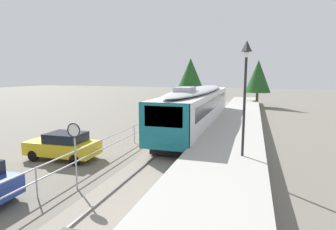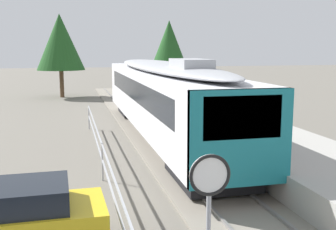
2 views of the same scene
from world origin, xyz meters
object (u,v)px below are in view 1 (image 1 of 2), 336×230
Objects in this scene: platform_lamp_mid_platform at (246,77)px; parked_hatchback_yellow at (63,146)px; commuter_train at (198,105)px; speed_limit_sign at (74,139)px.

parked_hatchback_yellow is at bearing -176.26° from platform_lamp_mid_platform.
platform_lamp_mid_platform is at bearing -67.04° from commuter_train.
speed_limit_sign is at bearing -99.92° from commuter_train.
parked_hatchback_yellow is (-5.54, -10.34, -1.35)m from commuter_train.
commuter_train is 10.83m from platform_lamp_mid_platform.
platform_lamp_mid_platform is 1.91× the size of speed_limit_sign.
speed_limit_sign is 4.72m from parked_hatchback_yellow.
parked_hatchback_yellow is at bearing 134.38° from speed_limit_sign.
commuter_train is 11.81m from parked_hatchback_yellow.
platform_lamp_mid_platform is 7.96m from speed_limit_sign.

